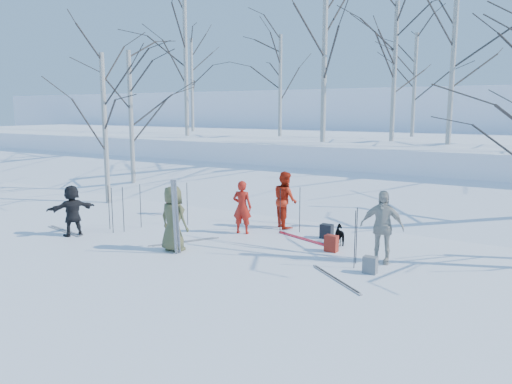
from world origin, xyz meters
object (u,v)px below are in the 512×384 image
Objects in this scene: skier_redor_behind at (285,200)px; dog at (341,235)px; skier_grey_west at (72,210)px; backpack_red at (331,243)px; skier_red_north at (242,207)px; backpack_grey at (370,265)px; skier_red_seated at (172,201)px; skier_cream_east at (382,227)px; backpack_dark at (327,231)px; skier_olive_center at (173,219)px.

skier_redor_behind is 2.81× the size of dog.
skier_grey_west is 3.49× the size of backpack_red.
backpack_grey is (4.39, -1.51, -0.59)m from skier_red_north.
dog is at bearing -96.88° from skier_red_seated.
backpack_red is (-1.36, 0.22, -0.65)m from skier_cream_east.
backpack_dark is (2.33, 0.78, -0.58)m from skier_red_north.
skier_red_north is 1.06× the size of skier_grey_west.
skier_grey_west is 7.61m from dog.
backpack_grey is (4.87, 0.93, -0.65)m from skier_olive_center.
skier_cream_east is at bearing -156.41° from skier_olive_center.
skier_olive_center is 4.21× the size of backpack_dark.
backpack_dark is (5.82, -0.12, -0.28)m from skier_red_seated.
skier_red_north is 2.52m from backpack_dark.
skier_red_north is at bearing 161.01° from backpack_grey.
dog reaches higher than backpack_red.
skier_red_north is 4.37m from skier_cream_east.
skier_red_seated is 5.83m from backpack_dark.
skier_red_north is 4.85m from skier_grey_west.
skier_cream_east is at bearing 99.10° from dog.
skier_olive_center is 4.07m from backpack_red.
dog is at bearing -32.65° from backpack_dark.
backpack_dark is at bearing -159.45° from skier_redor_behind.
backpack_red is (6.46, -1.27, -0.27)m from skier_red_seated.
skier_red_seated is 3.72m from skier_grey_west.
skier_grey_west is (-4.67, -4.10, -0.13)m from skier_redor_behind.
skier_redor_behind is at bearing -104.82° from skier_olive_center.
skier_red_north is at bearing 163.86° from skier_cream_east.
backpack_grey is 3.08m from backpack_dark.
backpack_dark is at bearing -175.39° from skier_red_north.
skier_redor_behind is at bearing 142.52° from backpack_grey.
skier_cream_east is at bearing -9.14° from backpack_red.
dog reaches higher than backpack_dark.
dog is (-1.40, 0.99, -0.60)m from skier_cream_east.
skier_cream_east reaches higher than backpack_red.
skier_olive_center is 3.51m from skier_grey_west.
backpack_dark is at bearing 132.00° from backpack_grey.
backpack_red is 1.05× the size of backpack_dark.
skier_olive_center is 2.74× the size of dog.
skier_redor_behind is 4.54× the size of backpack_grey.
skier_cream_east is at bearing -34.49° from backpack_dark.
backpack_grey is (1.42, -1.13, -0.02)m from backpack_red.
backpack_dark is (1.63, -0.54, -0.66)m from skier_redor_behind.
skier_cream_east is 1.82m from dog.
skier_red_north is 4.09× the size of backpack_grey.
skier_redor_behind is 4.11× the size of backpack_red.
skier_grey_west is at bearing -150.51° from backpack_dark.
skier_olive_center is 4.01× the size of backpack_red.
skier_red_north is 3.00m from dog.
skier_red_north is at bearing 146.49° from skier_grey_west.
backpack_red reaches higher than backpack_dark.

